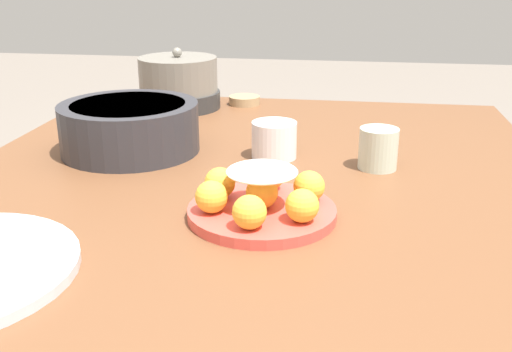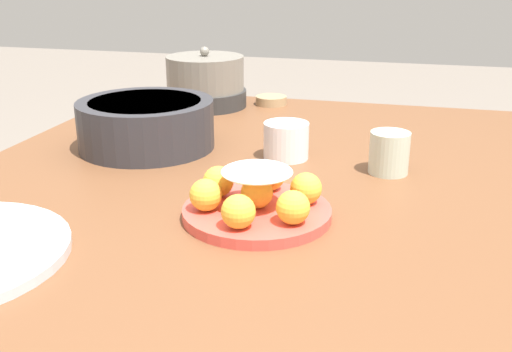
% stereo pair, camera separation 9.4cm
% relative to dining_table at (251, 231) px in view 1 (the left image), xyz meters
% --- Properties ---
extents(dining_table, '(1.32, 1.08, 0.75)m').
position_rel_dining_table_xyz_m(dining_table, '(0.00, 0.00, 0.00)').
color(dining_table, brown).
rests_on(dining_table, ground_plane).
extents(cake_plate, '(0.22, 0.22, 0.08)m').
position_rel_dining_table_xyz_m(cake_plate, '(-0.13, -0.04, 0.12)').
color(cake_plate, '#E04C42').
rests_on(cake_plate, dining_table).
extents(serving_bowl, '(0.27, 0.27, 0.10)m').
position_rel_dining_table_xyz_m(serving_bowl, '(0.15, 0.27, 0.14)').
color(serving_bowl, '#2D2D33').
rests_on(serving_bowl, dining_table).
extents(sauce_bowl, '(0.08, 0.08, 0.02)m').
position_rel_dining_table_xyz_m(sauce_bowl, '(0.58, 0.11, 0.10)').
color(sauce_bowl, tan).
rests_on(sauce_bowl, dining_table).
extents(cup_near, '(0.07, 0.07, 0.08)m').
position_rel_dining_table_xyz_m(cup_near, '(0.12, -0.22, 0.13)').
color(cup_near, beige).
rests_on(cup_near, dining_table).
extents(cup_far, '(0.09, 0.09, 0.07)m').
position_rel_dining_table_xyz_m(cup_far, '(0.15, -0.02, 0.12)').
color(cup_far, white).
rests_on(cup_far, dining_table).
extents(warming_pot, '(0.21, 0.21, 0.15)m').
position_rel_dining_table_xyz_m(warming_pot, '(0.52, 0.27, 0.15)').
color(warming_pot, '#2D2D2D').
rests_on(warming_pot, dining_table).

